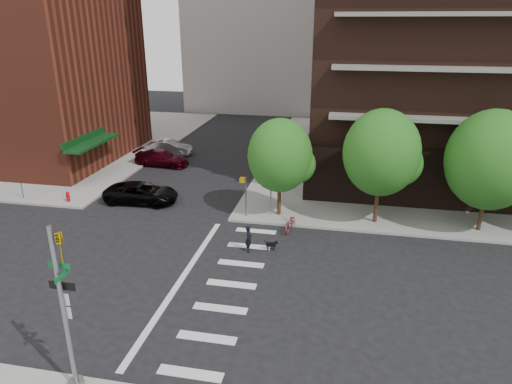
# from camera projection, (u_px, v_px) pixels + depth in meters

# --- Properties ---
(ground) EXTENTS (120.00, 120.00, 0.00)m
(ground) POSITION_uv_depth(u_px,v_px,m) (172.00, 278.00, 22.30)
(ground) COLOR black
(ground) RESTS_ON ground
(sidewalk_ne) EXTENTS (39.00, 33.00, 0.15)m
(sidewalk_ne) POSITION_uv_depth(u_px,v_px,m) (490.00, 163.00, 40.10)
(sidewalk_ne) COLOR gray
(sidewalk_ne) RESTS_ON ground
(sidewalk_nw) EXTENTS (31.00, 33.00, 0.15)m
(sidewalk_nw) POSITION_uv_depth(u_px,v_px,m) (34.00, 139.00, 48.32)
(sidewalk_nw) COLOR gray
(sidewalk_nw) RESTS_ON ground
(crosswalk) EXTENTS (3.85, 13.00, 0.01)m
(crosswalk) POSITION_uv_depth(u_px,v_px,m) (215.00, 282.00, 21.89)
(crosswalk) COLOR silver
(crosswalk) RESTS_ON ground
(tree_a) EXTENTS (4.00, 4.00, 5.90)m
(tree_a) POSITION_uv_depth(u_px,v_px,m) (280.00, 156.00, 27.95)
(tree_a) COLOR #301E11
(tree_a) RESTS_ON sidewalk_ne
(tree_b) EXTENTS (4.50, 4.50, 6.65)m
(tree_b) POSITION_uv_depth(u_px,v_px,m) (381.00, 153.00, 26.67)
(tree_b) COLOR #301E11
(tree_b) RESTS_ON sidewalk_ne
(tree_c) EXTENTS (5.00, 5.00, 6.80)m
(tree_c) POSITION_uv_depth(u_px,v_px,m) (491.00, 160.00, 25.61)
(tree_c) COLOR #301E11
(tree_c) RESTS_ON sidewalk_ne
(traffic_signal) EXTENTS (0.90, 0.75, 6.00)m
(traffic_signal) POSITION_uv_depth(u_px,v_px,m) (67.00, 324.00, 14.55)
(traffic_signal) COLOR slate
(traffic_signal) RESTS_ON sidewalk_s
(pedestrian_signal) EXTENTS (2.18, 0.67, 2.60)m
(pedestrian_signal) POSITION_uv_depth(u_px,v_px,m) (251.00, 190.00, 28.49)
(pedestrian_signal) COLOR slate
(pedestrian_signal) RESTS_ON sidewalk_ne
(fire_hydrant) EXTENTS (0.24, 0.24, 0.73)m
(fire_hydrant) POSITION_uv_depth(u_px,v_px,m) (68.00, 196.00, 31.18)
(fire_hydrant) COLOR #A50C0C
(fire_hydrant) RESTS_ON sidewalk_nw
(parking_meter) EXTENTS (0.10, 0.08, 1.32)m
(parking_meter) POSITION_uv_depth(u_px,v_px,m) (22.00, 187.00, 31.68)
(parking_meter) COLOR black
(parking_meter) RESTS_ON sidewalk_nw
(parked_car_black) EXTENTS (2.50, 5.10, 1.39)m
(parked_car_black) POSITION_uv_depth(u_px,v_px,m) (141.00, 193.00, 31.35)
(parked_car_black) COLOR black
(parked_car_black) RESTS_ON ground
(parked_car_maroon) EXTENTS (2.26, 4.86, 1.37)m
(parked_car_maroon) POSITION_uv_depth(u_px,v_px,m) (162.00, 158.00, 39.35)
(parked_car_maroon) COLOR #36040E
(parked_car_maroon) RESTS_ON ground
(parked_car_silver) EXTENTS (1.70, 4.27, 1.38)m
(parked_car_silver) POSITION_uv_depth(u_px,v_px,m) (169.00, 147.00, 42.62)
(parked_car_silver) COLOR #B6B7BD
(parked_car_silver) RESTS_ON ground
(scooter) EXTENTS (0.92, 1.93, 0.97)m
(scooter) POSITION_uv_depth(u_px,v_px,m) (290.00, 223.00, 27.18)
(scooter) COLOR maroon
(scooter) RESTS_ON ground
(dog_walker) EXTENTS (0.63, 0.48, 1.53)m
(dog_walker) POSITION_uv_depth(u_px,v_px,m) (249.00, 238.00, 24.62)
(dog_walker) COLOR black
(dog_walker) RESTS_ON ground
(dog) EXTENTS (0.64, 0.25, 0.53)m
(dog) POSITION_uv_depth(u_px,v_px,m) (272.00, 244.00, 24.91)
(dog) COLOR black
(dog) RESTS_ON ground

